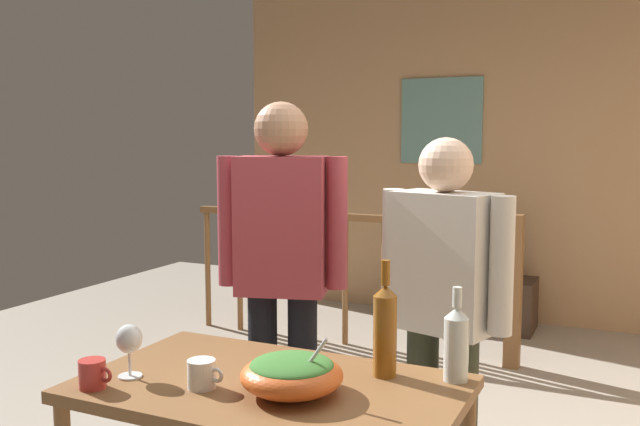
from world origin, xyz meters
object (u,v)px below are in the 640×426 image
object	(u,v)px
tv_console	(477,301)
serving_table	(270,408)
wine_bottle_amber	(385,329)
salad_bowl	(292,373)
framed_picture	(441,121)
person_standing_right	(443,299)
mug_red	(93,374)
wine_bottle_clear	(456,342)
mug_white	(202,374)
stair_railing	(391,268)
flat_screen_tv	(478,246)
wine_glass	(129,341)
person_standing_left	(282,260)

from	to	relation	value
tv_console	serving_table	bearing A→B (deg)	-88.40
serving_table	wine_bottle_amber	world-z (taller)	wine_bottle_amber
salad_bowl	wine_bottle_amber	size ratio (longest dim) A/B	0.82
framed_picture	person_standing_right	distance (m)	3.33
framed_picture	mug_red	distance (m)	4.24
framed_picture	wine_bottle_amber	size ratio (longest dim) A/B	1.86
tv_console	salad_bowl	size ratio (longest dim) A/B	2.85
serving_table	salad_bowl	bearing A→B (deg)	-26.83
wine_bottle_clear	tv_console	bearing A→B (deg)	100.78
wine_bottle_amber	mug_white	world-z (taller)	wine_bottle_amber
mug_white	mug_red	bearing A→B (deg)	-154.95
stair_railing	wine_bottle_amber	size ratio (longest dim) A/B	6.47
flat_screen_tv	mug_white	xyz separation A→B (m)	(-0.07, -3.69, 0.13)
flat_screen_tv	person_standing_right	world-z (taller)	person_standing_right
stair_railing	salad_bowl	distance (m)	2.84
wine_glass	wine_bottle_clear	size ratio (longest dim) A/B	0.58
person_standing_right	wine_glass	bearing A→B (deg)	64.55
framed_picture	mug_red	xyz separation A→B (m)	(0.02, -4.15, -0.86)
stair_railing	wine_bottle_amber	distance (m)	2.64
stair_railing	wine_bottle_clear	xyz separation A→B (m)	(1.06, -2.43, 0.28)
salad_bowl	framed_picture	bearing A→B (deg)	98.78
flat_screen_tv	mug_white	world-z (taller)	mug_white
serving_table	wine_glass	size ratio (longest dim) A/B	6.86
stair_railing	wine_bottle_clear	distance (m)	2.67
tv_console	person_standing_left	world-z (taller)	person_standing_left
stair_railing	salad_bowl	xyz separation A→B (m)	(0.64, -2.76, 0.22)
mug_red	person_standing_left	bearing A→B (deg)	83.38
wine_glass	person_standing_left	bearing A→B (deg)	84.83
wine_glass	mug_white	xyz separation A→B (m)	(0.27, 0.02, -0.08)
wine_glass	person_standing_right	bearing A→B (deg)	48.41
flat_screen_tv	wine_bottle_clear	world-z (taller)	wine_bottle_clear
wine_bottle_clear	person_standing_left	size ratio (longest dim) A/B	0.18
wine_bottle_amber	person_standing_left	xyz separation A→B (m)	(-0.67, 0.54, 0.09)
serving_table	mug_white	world-z (taller)	mug_white
tv_console	mug_white	world-z (taller)	mug_white
serving_table	wine_glass	distance (m)	0.51
salad_bowl	person_standing_left	size ratio (longest dim) A/B	0.19
framed_picture	stair_railing	xyz separation A→B (m)	(-0.03, -1.18, -1.06)
salad_bowl	mug_red	bearing A→B (deg)	-159.53
serving_table	wine_bottle_amber	bearing A→B (deg)	35.29
wine_glass	mug_red	xyz separation A→B (m)	(-0.04, -0.13, -0.08)
wine_glass	stair_railing	bearing A→B (deg)	91.75
framed_picture	mug_white	size ratio (longest dim) A/B	5.75
serving_table	wine_glass	xyz separation A→B (m)	(-0.44, -0.15, 0.20)
tv_console	serving_table	world-z (taller)	serving_table
framed_picture	serving_table	distance (m)	4.04
wine_glass	wine_bottle_clear	bearing A→B (deg)	23.33
serving_table	flat_screen_tv	bearing A→B (deg)	91.61
wine_bottle_clear	mug_red	bearing A→B (deg)	-151.59
tv_console	person_standing_right	size ratio (longest dim) A/B	0.59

